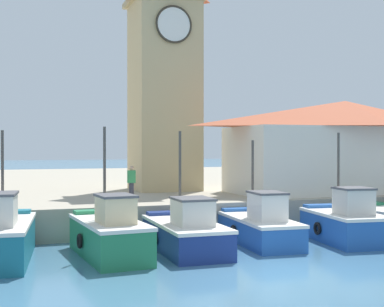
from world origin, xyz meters
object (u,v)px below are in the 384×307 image
Objects in this scene: fishing_boat_mid_left at (109,234)px; fishing_boat_mid_right at (259,226)px; fishing_boat_right_inner at (345,223)px; dock_worker_near_tower at (319,180)px; dock_worker_along_quay at (131,183)px; clock_tower at (164,68)px; fishing_boat_left_inner at (0,237)px; warehouse_right at (345,145)px; fishing_boat_center at (186,232)px.

fishing_boat_mid_left reaches higher than fishing_boat_mid_right.
fishing_boat_mid_right is (6.07, 0.69, -0.10)m from fishing_boat_mid_left.
fishing_boat_right_inner is 5.10m from dock_worker_near_tower.
dock_worker_along_quay is (-7.50, 5.26, 1.43)m from fishing_boat_right_inner.
dock_worker_near_tower and dock_worker_along_quay have the same top height.
fishing_boat_mid_right is 6.48m from dock_worker_near_tower.
clock_tower is (5.25, 11.13, 7.55)m from fishing_boat_mid_left.
fishing_boat_mid_left reaches higher than fishing_boat_right_inner.
fishing_boat_left_inner is 0.41× the size of warehouse_right.
warehouse_right is (9.00, -4.56, -4.44)m from clock_tower.
clock_tower is at bearing 77.54° from fishing_boat_center.
fishing_boat_mid_right reaches higher than dock_worker_near_tower.
dock_worker_near_tower is at bearing 26.96° from fishing_boat_center.
warehouse_right is (14.25, 6.58, 3.11)m from fishing_boat_mid_left.
dock_worker_along_quay is at bearing 69.09° from fishing_boat_mid_left.
warehouse_right is at bearing -26.84° from clock_tower.
dock_worker_along_quay is at bearing 133.30° from fishing_boat_mid_right.
warehouse_right is 4.14m from dock_worker_near_tower.
dock_worker_along_quay is at bearing 39.67° from fishing_boat_left_inner.
fishing_boat_mid_left is 2.83m from fishing_boat_center.
fishing_boat_center is 0.40× the size of warehouse_right.
fishing_boat_mid_right is at bearing -143.95° from dock_worker_near_tower.
fishing_boat_mid_right is at bearing 9.39° from fishing_boat_center.
fishing_boat_mid_left is 1.12× the size of fishing_boat_right_inner.
fishing_boat_left_inner reaches higher than fishing_boat_mid_right.
fishing_boat_left_inner is at bearing -179.00° from fishing_boat_mid_right.
fishing_boat_right_inner is (12.99, -0.70, -0.05)m from fishing_boat_left_inner.
fishing_boat_mid_right is 3.22× the size of dock_worker_along_quay.
warehouse_right is at bearing 24.78° from fishing_boat_mid_left.
dock_worker_along_quay is (-4.13, 4.39, 1.50)m from fishing_boat_mid_right.
fishing_boat_center is 9.49m from dock_worker_near_tower.
fishing_boat_right_inner is 0.29× the size of clock_tower.
fishing_boat_mid_left is 0.94× the size of fishing_boat_mid_right.
dock_worker_near_tower is (5.10, 3.71, 1.50)m from fishing_boat_mid_right.
clock_tower is at bearing 61.36° from dock_worker_along_quay.
fishing_boat_mid_left is 14.44m from clock_tower.
dock_worker_near_tower is at bearing -4.18° from dock_worker_along_quay.
fishing_boat_mid_right is 3.48m from fishing_boat_right_inner.
fishing_boat_center is at bearing -3.32° from fishing_boat_left_inner.
fishing_boat_mid_right is 12.97m from clock_tower.
dock_worker_along_quay is (5.49, 4.55, 1.38)m from fishing_boat_left_inner.
fishing_boat_mid_left is 12.09m from dock_worker_near_tower.
fishing_boat_mid_right is (9.62, 0.17, -0.13)m from fishing_boat_left_inner.
fishing_boat_mid_right is 6.21m from dock_worker_along_quay.
clock_tower is at bearing 64.76° from fishing_boat_mid_left.
fishing_boat_mid_right is 3.22× the size of dock_worker_near_tower.
fishing_boat_center reaches higher than fishing_boat_mid_right.
fishing_boat_left_inner is at bearing 171.65° from fishing_boat_mid_left.
fishing_boat_center is 13.50m from warehouse_right.
fishing_boat_left_inner is 1.08× the size of fishing_boat_mid_left.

